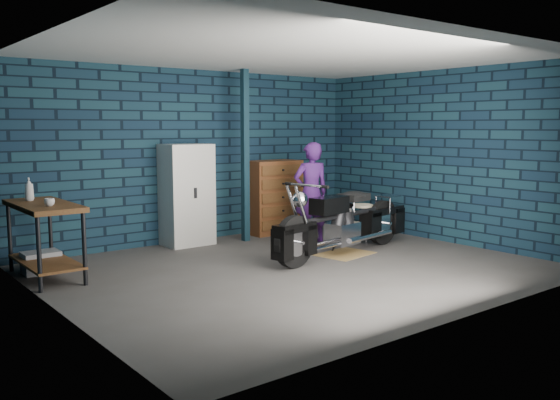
# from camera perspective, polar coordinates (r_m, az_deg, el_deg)

# --- Properties ---
(ground) EXTENTS (6.00, 6.00, 0.00)m
(ground) POSITION_cam_1_polar(r_m,az_deg,el_deg) (7.67, 1.63, -6.61)
(ground) COLOR #454240
(ground) RESTS_ON ground
(room_walls) EXTENTS (6.02, 5.01, 2.71)m
(room_walls) POSITION_cam_1_polar(r_m,az_deg,el_deg) (7.89, -0.90, 7.73)
(room_walls) COLOR #0F2234
(room_walls) RESTS_ON ground
(support_post) EXTENTS (0.10, 0.10, 2.70)m
(support_post) POSITION_cam_1_polar(r_m,az_deg,el_deg) (9.35, -3.38, 4.23)
(support_post) COLOR #112A35
(support_post) RESTS_ON ground
(workbench) EXTENTS (0.60, 1.40, 0.91)m
(workbench) POSITION_cam_1_polar(r_m,az_deg,el_deg) (7.65, -21.66, -3.66)
(workbench) COLOR brown
(workbench) RESTS_ON ground
(drip_mat) EXTENTS (0.86, 0.70, 0.01)m
(drip_mat) POSITION_cam_1_polar(r_m,az_deg,el_deg) (8.56, 6.26, -5.18)
(drip_mat) COLOR olive
(drip_mat) RESTS_ON ground
(motorcycle) EXTENTS (2.52, 1.06, 1.08)m
(motorcycle) POSITION_cam_1_polar(r_m,az_deg,el_deg) (8.46, 6.31, -1.64)
(motorcycle) COLOR black
(motorcycle) RESTS_ON ground
(person) EXTENTS (0.66, 0.53, 1.57)m
(person) POSITION_cam_1_polar(r_m,az_deg,el_deg) (9.24, 3.00, 0.70)
(person) COLOR #461B67
(person) RESTS_ON ground
(storage_bin) EXTENTS (0.43, 0.31, 0.27)m
(storage_bin) POSITION_cam_1_polar(r_m,az_deg,el_deg) (7.99, -22.01, -5.58)
(storage_bin) COLOR gray
(storage_bin) RESTS_ON ground
(locker) EXTENTS (0.72, 0.52, 1.55)m
(locker) POSITION_cam_1_polar(r_m,az_deg,el_deg) (9.17, -8.93, 0.49)
(locker) COLOR silver
(locker) RESTS_ON ground
(tool_chest) EXTENTS (0.93, 0.52, 1.24)m
(tool_chest) POSITION_cam_1_polar(r_m,az_deg,el_deg) (10.10, -0.62, 0.30)
(tool_chest) COLOR brown
(tool_chest) RESTS_ON ground
(shop_stool) EXTENTS (0.36, 0.36, 0.61)m
(shop_stool) POSITION_cam_1_polar(r_m,az_deg,el_deg) (9.34, 7.89, -2.28)
(shop_stool) COLOR beige
(shop_stool) RESTS_ON ground
(cup_a) EXTENTS (0.12, 0.12, 0.09)m
(cup_a) POSITION_cam_1_polar(r_m,az_deg,el_deg) (7.27, -21.31, -0.20)
(cup_a) COLOR beige
(cup_a) RESTS_ON workbench
(bottle) EXTENTS (0.14, 0.14, 0.28)m
(bottle) POSITION_cam_1_polar(r_m,az_deg,el_deg) (7.90, -23.00, 0.98)
(bottle) COLOR gray
(bottle) RESTS_ON workbench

